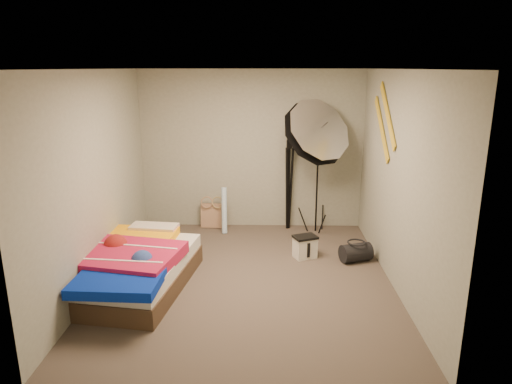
{
  "coord_description": "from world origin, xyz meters",
  "views": [
    {
      "loc": [
        0.23,
        -5.12,
        2.52
      ],
      "look_at": [
        0.1,
        0.6,
        0.95
      ],
      "focal_mm": 32.0,
      "sensor_mm": 36.0,
      "label": 1
    }
  ],
  "objects_px": {
    "camera_case": "(305,248)",
    "wrapping_roll": "(224,210)",
    "duffel_bag": "(356,252)",
    "tote_bag": "(213,216)",
    "bed": "(131,267)",
    "photo_umbrella": "(314,134)",
    "camera_tripod": "(289,178)"
  },
  "relations": [
    {
      "from": "tote_bag",
      "to": "photo_umbrella",
      "type": "height_order",
      "value": "photo_umbrella"
    },
    {
      "from": "camera_case",
      "to": "camera_tripod",
      "type": "distance_m",
      "value": 1.37
    },
    {
      "from": "camera_case",
      "to": "photo_umbrella",
      "type": "height_order",
      "value": "photo_umbrella"
    },
    {
      "from": "wrapping_roll",
      "to": "camera_case",
      "type": "height_order",
      "value": "wrapping_roll"
    },
    {
      "from": "camera_case",
      "to": "wrapping_roll",
      "type": "bearing_deg",
      "value": 117.85
    },
    {
      "from": "tote_bag",
      "to": "photo_umbrella",
      "type": "xyz_separation_m",
      "value": [
        1.56,
        -0.35,
        1.38
      ]
    },
    {
      "from": "tote_bag",
      "to": "wrapping_roll",
      "type": "bearing_deg",
      "value": -47.06
    },
    {
      "from": "wrapping_roll",
      "to": "bed",
      "type": "xyz_separation_m",
      "value": [
        -0.93,
        -1.89,
        -0.1
      ]
    },
    {
      "from": "wrapping_roll",
      "to": "duffel_bag",
      "type": "bearing_deg",
      "value": -30.09
    },
    {
      "from": "tote_bag",
      "to": "camera_case",
      "type": "distance_m",
      "value": 1.85
    },
    {
      "from": "camera_case",
      "to": "duffel_bag",
      "type": "relative_size",
      "value": 0.71
    },
    {
      "from": "duffel_bag",
      "to": "photo_umbrella",
      "type": "distance_m",
      "value": 1.82
    },
    {
      "from": "tote_bag",
      "to": "wrapping_roll",
      "type": "height_order",
      "value": "wrapping_roll"
    },
    {
      "from": "bed",
      "to": "camera_tripod",
      "type": "relative_size",
      "value": 1.38
    },
    {
      "from": "camera_case",
      "to": "bed",
      "type": "relative_size",
      "value": 0.14
    },
    {
      "from": "duffel_bag",
      "to": "bed",
      "type": "distance_m",
      "value": 2.9
    },
    {
      "from": "tote_bag",
      "to": "duffel_bag",
      "type": "relative_size",
      "value": 0.95
    },
    {
      "from": "camera_case",
      "to": "bed",
      "type": "xyz_separation_m",
      "value": [
        -2.11,
        -0.92,
        0.12
      ]
    },
    {
      "from": "photo_umbrella",
      "to": "camera_tripod",
      "type": "height_order",
      "value": "photo_umbrella"
    },
    {
      "from": "tote_bag",
      "to": "camera_tripod",
      "type": "xyz_separation_m",
      "value": [
        1.21,
        -0.03,
        0.64
      ]
    },
    {
      "from": "tote_bag",
      "to": "bed",
      "type": "distance_m",
      "value": 2.25
    },
    {
      "from": "camera_case",
      "to": "bed",
      "type": "height_order",
      "value": "bed"
    },
    {
      "from": "wrapping_roll",
      "to": "camera_tripod",
      "type": "xyz_separation_m",
      "value": [
        1.01,
        0.21,
        0.47
      ]
    },
    {
      "from": "wrapping_roll",
      "to": "camera_tripod",
      "type": "height_order",
      "value": "camera_tripod"
    },
    {
      "from": "camera_case",
      "to": "duffel_bag",
      "type": "xyz_separation_m",
      "value": [
        0.67,
        -0.11,
        -0.02
      ]
    },
    {
      "from": "wrapping_roll",
      "to": "photo_umbrella",
      "type": "xyz_separation_m",
      "value": [
        1.35,
        -0.11,
        1.21
      ]
    },
    {
      "from": "camera_case",
      "to": "photo_umbrella",
      "type": "xyz_separation_m",
      "value": [
        0.17,
        0.86,
        1.43
      ]
    },
    {
      "from": "wrapping_roll",
      "to": "duffel_bag",
      "type": "height_order",
      "value": "wrapping_roll"
    },
    {
      "from": "bed",
      "to": "wrapping_roll",
      "type": "bearing_deg",
      "value": 63.9
    },
    {
      "from": "duffel_bag",
      "to": "photo_umbrella",
      "type": "xyz_separation_m",
      "value": [
        -0.51,
        0.97,
        1.45
      ]
    },
    {
      "from": "camera_case",
      "to": "photo_umbrella",
      "type": "relative_size",
      "value": 0.13
    },
    {
      "from": "wrapping_roll",
      "to": "camera_case",
      "type": "distance_m",
      "value": 1.55
    }
  ]
}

